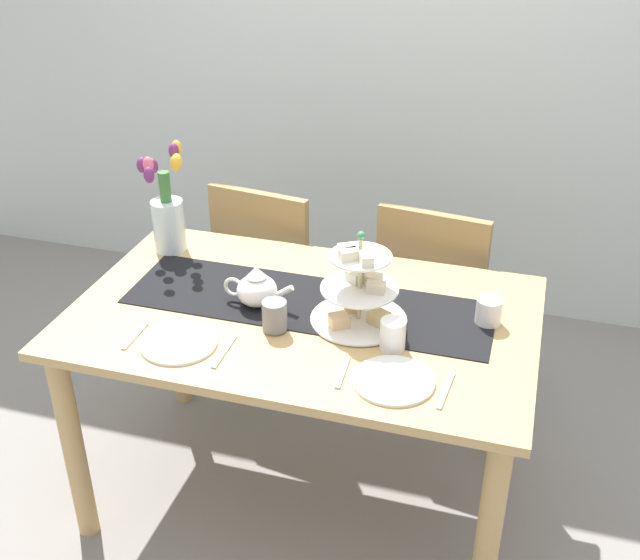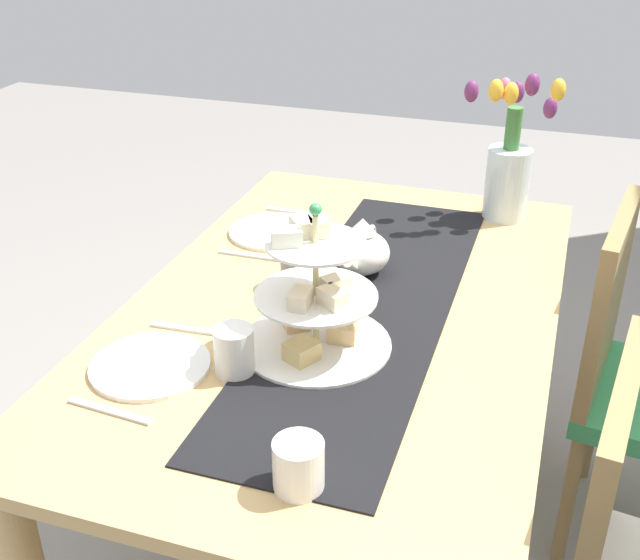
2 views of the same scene
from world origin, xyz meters
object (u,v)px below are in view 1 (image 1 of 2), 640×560
(tiered_cake_stand, at_px, (359,294))
(cream_jug, at_px, (489,311))
(dinner_plate_right, at_px, (393,380))
(mug_grey, at_px, (275,316))
(fork_left, at_px, (135,336))
(knife_left, at_px, (224,351))
(knife_right, at_px, (446,390))
(dining_table, at_px, (303,343))
(chair_left, at_px, (274,272))
(dinner_plate_left, at_px, (179,343))
(fork_right, at_px, (343,372))
(chair_right, at_px, (436,296))
(teapot, at_px, (257,289))
(tulip_vase, at_px, (167,213))
(mug_white_text, at_px, (393,335))

(tiered_cake_stand, height_order, cream_jug, tiered_cake_stand)
(dinner_plate_right, distance_m, mug_grey, 0.43)
(fork_left, xyz_separation_m, knife_left, (0.29, 0.00, 0.00))
(knife_right, bearing_deg, dining_table, 150.76)
(mug_grey, bearing_deg, tiered_cake_stand, 27.26)
(chair_left, xyz_separation_m, dinner_plate_right, (0.69, -0.96, 0.27))
(dinner_plate_left, bearing_deg, fork_right, 0.00)
(fork_left, bearing_deg, dining_table, 32.03)
(chair_left, height_order, chair_right, same)
(dining_table, bearing_deg, fork_left, -147.97)
(cream_jug, bearing_deg, chair_left, 147.59)
(teapot, bearing_deg, chair_left, 105.64)
(dinner_plate_right, relative_size, knife_right, 1.35)
(chair_left, bearing_deg, knife_right, -48.74)
(teapot, relative_size, mug_grey, 2.51)
(teapot, bearing_deg, tulip_vase, 147.82)
(dinner_plate_right, bearing_deg, fork_left, 180.00)
(chair_right, bearing_deg, fork_left, -129.05)
(dinner_plate_left, height_order, mug_white_text, mug_white_text)
(chair_right, bearing_deg, cream_jug, -68.00)
(chair_left, bearing_deg, mug_grey, -69.89)
(tulip_vase, bearing_deg, dining_table, -24.97)
(knife_right, bearing_deg, chair_left, 131.26)
(dining_table, relative_size, chair_right, 1.60)
(tulip_vase, height_order, mug_grey, tulip_vase)
(fork_right, bearing_deg, dinner_plate_left, 180.00)
(tulip_vase, relative_size, mug_grey, 4.18)
(cream_jug, height_order, mug_grey, mug_grey)
(chair_right, height_order, cream_jug, chair_right)
(chair_right, xyz_separation_m, mug_white_text, (-0.02, -0.80, 0.32))
(dinner_plate_right, bearing_deg, chair_right, 90.99)
(knife_right, bearing_deg, fork_right, 180.00)
(knife_right, height_order, mug_grey, mug_grey)
(knife_left, bearing_deg, chair_left, 101.33)
(chair_left, distance_m, tiered_cake_stand, 0.94)
(tiered_cake_stand, xyz_separation_m, fork_left, (-0.62, -0.27, -0.10))
(fork_left, relative_size, knife_left, 0.88)
(tulip_vase, bearing_deg, mug_grey, -36.30)
(teapot, height_order, mug_white_text, teapot)
(teapot, bearing_deg, chair_right, 54.36)
(cream_jug, bearing_deg, teapot, -172.00)
(fork_left, height_order, mug_grey, mug_grey)
(chair_left, height_order, knife_left, chair_left)
(tiered_cake_stand, relative_size, dinner_plate_right, 1.32)
(dinner_plate_right, xyz_separation_m, fork_right, (-0.14, 0.00, -0.00))
(tiered_cake_stand, bearing_deg, mug_grey, -152.74)
(chair_right, distance_m, mug_white_text, 0.86)
(mug_white_text, bearing_deg, tulip_vase, 156.53)
(fork_right, distance_m, mug_grey, 0.30)
(chair_left, relative_size, mug_white_text, 9.58)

